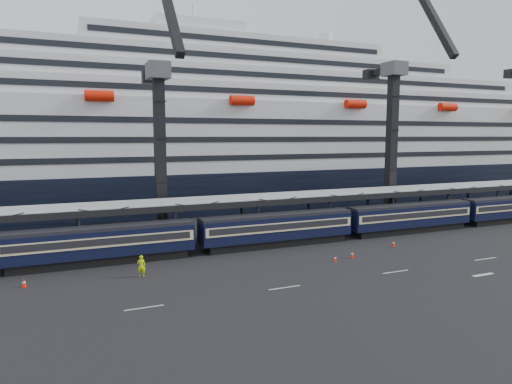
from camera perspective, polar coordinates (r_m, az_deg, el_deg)
ground at (r=50.99m, az=15.89°, el=-8.11°), size 260.00×260.00×0.00m
lane_markings at (r=52.93m, az=26.48°, el=-8.02°), size 111.00×4.27×0.02m
train at (r=56.07m, az=5.80°, el=-4.20°), size 133.05×3.00×4.05m
canopy at (r=61.29m, az=7.86°, el=-0.38°), size 130.00×6.25×5.53m
cruise_ship at (r=89.41m, az=-3.25°, el=6.54°), size 214.09×28.84×34.00m
crane_dark_near at (r=57.90m, az=-11.85°, el=5.74°), size 4.50×17.75×35.08m
crane_dark_mid at (r=72.40m, az=16.83°, el=6.95°), size 4.50×18.24×39.64m
worker at (r=44.42m, az=-14.14°, el=-8.95°), size 0.81×0.61×2.03m
traffic_cone_b at (r=45.19m, az=-27.01°, el=-10.06°), size 0.40×0.40×0.80m
traffic_cone_c at (r=48.96m, az=9.85°, el=-8.17°), size 0.34×0.34×0.67m
traffic_cone_d at (r=50.79m, az=11.93°, el=-7.61°), size 0.38×0.38×0.77m
traffic_cone_e at (r=57.13m, az=16.83°, el=-6.13°), size 0.38×0.38×0.76m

